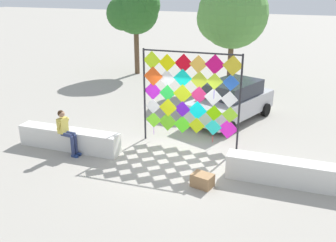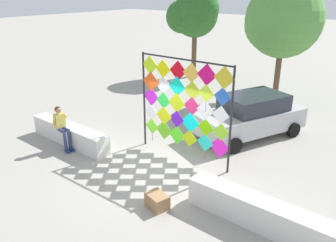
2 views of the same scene
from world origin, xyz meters
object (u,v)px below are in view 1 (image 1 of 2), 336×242
kite_display_rack (190,92)px  seated_vendor (66,129)px  tree_broadleaf (230,15)px  cardboard_box_large (202,180)px  parked_car (231,101)px  tree_far_right (134,11)px

kite_display_rack → seated_vendor: (-3.70, -2.20, -1.03)m
tree_broadleaf → cardboard_box_large: bearing=-82.6°
cardboard_box_large → tree_broadleaf: 11.38m
kite_display_rack → seated_vendor: 4.43m
parked_car → cardboard_box_large: parked_car is taller
cardboard_box_large → tree_far_right: tree_far_right is taller
parked_car → seated_vendor: bearing=-131.0°
kite_display_rack → parked_car: kite_display_rack is taller
seated_vendor → parked_car: (4.63, 5.32, -0.10)m
parked_car → kite_display_rack: bearing=-106.7°
parked_car → cardboard_box_large: 5.92m
kite_display_rack → parked_car: (0.93, 3.12, -1.13)m
seated_vendor → cardboard_box_large: seated_vendor is taller
tree_far_right → tree_broadleaf: (6.16, -1.58, 0.06)m
kite_display_rack → cardboard_box_large: 3.50m
seated_vendor → parked_car: 7.06m
tree_far_right → seated_vendor: bearing=-77.3°
cardboard_box_large → tree_broadleaf: bearing=97.4°
kite_display_rack → cardboard_box_large: size_ratio=5.89×
cardboard_box_large → tree_far_right: (-7.54, 12.23, 3.70)m
tree_far_right → parked_car: bearing=-41.2°
kite_display_rack → tree_far_right: tree_far_right is taller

